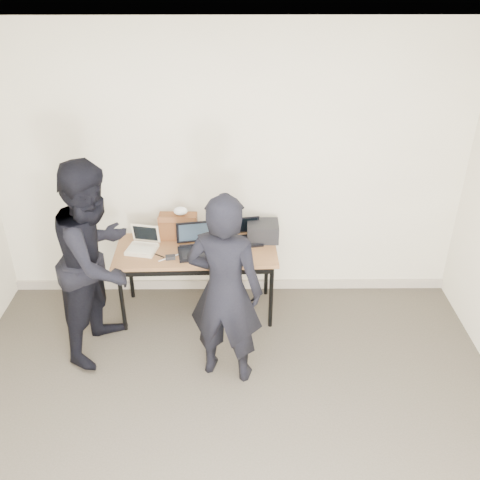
{
  "coord_description": "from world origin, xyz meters",
  "views": [
    {
      "loc": [
        0.07,
        -2.44,
        3.27
      ],
      "look_at": [
        0.1,
        1.6,
        0.95
      ],
      "focal_mm": 40.0,
      "sensor_mm": 36.0,
      "label": 1
    }
  ],
  "objects_px": {
    "person_typist": "(225,291)",
    "person_observer": "(97,260)",
    "laptop_beige": "(143,245)",
    "equipment_box": "(263,231)",
    "leather_satchel": "(178,226)",
    "laptop_right": "(245,236)",
    "desk": "(196,255)",
    "laptop_center": "(196,245)"
  },
  "relations": [
    {
      "from": "laptop_beige",
      "to": "laptop_center",
      "type": "xyz_separation_m",
      "value": [
        0.5,
        -0.03,
        0.02
      ]
    },
    {
      "from": "laptop_beige",
      "to": "person_typist",
      "type": "bearing_deg",
      "value": -35.43
    },
    {
      "from": "person_observer",
      "to": "leather_satchel",
      "type": "bearing_deg",
      "value": -24.28
    },
    {
      "from": "laptop_right",
      "to": "equipment_box",
      "type": "distance_m",
      "value": 0.17
    },
    {
      "from": "equipment_box",
      "to": "person_observer",
      "type": "height_order",
      "value": "person_observer"
    },
    {
      "from": "desk",
      "to": "laptop_beige",
      "type": "height_order",
      "value": "laptop_beige"
    },
    {
      "from": "leather_satchel",
      "to": "equipment_box",
      "type": "height_order",
      "value": "leather_satchel"
    },
    {
      "from": "equipment_box",
      "to": "leather_satchel",
      "type": "bearing_deg",
      "value": 177.48
    },
    {
      "from": "person_typist",
      "to": "laptop_center",
      "type": "bearing_deg",
      "value": -56.05
    },
    {
      "from": "laptop_center",
      "to": "desk",
      "type": "bearing_deg",
      "value": 93.25
    },
    {
      "from": "laptop_center",
      "to": "laptop_right",
      "type": "distance_m",
      "value": 0.5
    },
    {
      "from": "laptop_center",
      "to": "person_observer",
      "type": "height_order",
      "value": "person_observer"
    },
    {
      "from": "laptop_center",
      "to": "person_observer",
      "type": "relative_size",
      "value": 0.22
    },
    {
      "from": "laptop_center",
      "to": "person_typist",
      "type": "distance_m",
      "value": 0.86
    },
    {
      "from": "laptop_right",
      "to": "laptop_beige",
      "type": "bearing_deg",
      "value": -179.96
    },
    {
      "from": "laptop_beige",
      "to": "leather_satchel",
      "type": "distance_m",
      "value": 0.4
    },
    {
      "from": "equipment_box",
      "to": "person_typist",
      "type": "distance_m",
      "value": 1.09
    },
    {
      "from": "laptop_right",
      "to": "person_typist",
      "type": "distance_m",
      "value": 1.03
    },
    {
      "from": "desk",
      "to": "leather_satchel",
      "type": "distance_m",
      "value": 0.34
    },
    {
      "from": "laptop_right",
      "to": "person_typist",
      "type": "height_order",
      "value": "person_typist"
    },
    {
      "from": "person_typist",
      "to": "equipment_box",
      "type": "bearing_deg",
      "value": -93.43
    },
    {
      "from": "leather_satchel",
      "to": "equipment_box",
      "type": "xyz_separation_m",
      "value": [
        0.81,
        -0.04,
        -0.04
      ]
    },
    {
      "from": "person_observer",
      "to": "desk",
      "type": "bearing_deg",
      "value": -42.4
    },
    {
      "from": "laptop_beige",
      "to": "equipment_box",
      "type": "relative_size",
      "value": 1.05
    },
    {
      "from": "desk",
      "to": "equipment_box",
      "type": "relative_size",
      "value": 5.13
    },
    {
      "from": "desk",
      "to": "laptop_beige",
      "type": "distance_m",
      "value": 0.5
    },
    {
      "from": "person_typist",
      "to": "laptop_beige",
      "type": "bearing_deg",
      "value": -32.26
    },
    {
      "from": "desk",
      "to": "laptop_center",
      "type": "relative_size",
      "value": 3.85
    },
    {
      "from": "equipment_box",
      "to": "person_observer",
      "type": "relative_size",
      "value": 0.17
    },
    {
      "from": "laptop_right",
      "to": "person_observer",
      "type": "distance_m",
      "value": 1.41
    },
    {
      "from": "laptop_right",
      "to": "desk",
      "type": "bearing_deg",
      "value": -169.77
    },
    {
      "from": "desk",
      "to": "leather_satchel",
      "type": "relative_size",
      "value": 4.18
    },
    {
      "from": "laptop_beige",
      "to": "laptop_right",
      "type": "distance_m",
      "value": 0.97
    },
    {
      "from": "laptop_beige",
      "to": "leather_satchel",
      "type": "height_order",
      "value": "leather_satchel"
    },
    {
      "from": "laptop_center",
      "to": "laptop_right",
      "type": "height_order",
      "value": "laptop_center"
    },
    {
      "from": "desk",
      "to": "equipment_box",
      "type": "distance_m",
      "value": 0.67
    },
    {
      "from": "equipment_box",
      "to": "person_observer",
      "type": "bearing_deg",
      "value": -155.34
    },
    {
      "from": "laptop_right",
      "to": "equipment_box",
      "type": "relative_size",
      "value": 1.14
    },
    {
      "from": "leather_satchel",
      "to": "person_typist",
      "type": "distance_m",
      "value": 1.17
    },
    {
      "from": "laptop_right",
      "to": "person_typist",
      "type": "xyz_separation_m",
      "value": [
        -0.18,
        -1.01,
        0.07
      ]
    },
    {
      "from": "person_observer",
      "to": "laptop_right",
      "type": "bearing_deg",
      "value": -45.86
    },
    {
      "from": "person_typist",
      "to": "person_observer",
      "type": "relative_size",
      "value": 0.94
    }
  ]
}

